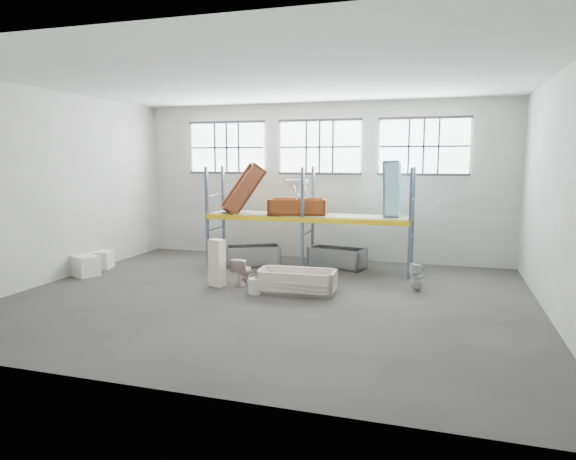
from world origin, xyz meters
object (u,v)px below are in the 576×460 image
at_px(toilet_white, 417,277).
at_px(rust_tub_flat, 297,207).
at_px(bucket, 255,286).
at_px(carton_near, 86,266).
at_px(cistern_tall, 217,263).
at_px(toilet_beige, 243,271).
at_px(steel_tub_left, 253,255).
at_px(blue_tub_upright, 392,189).
at_px(bathtub_beige, 297,281).
at_px(steel_tub_right, 337,258).

bearing_deg(toilet_white, rust_tub_flat, -137.93).
distance_m(toilet_white, bucket, 4.00).
bearing_deg(carton_near, cistern_tall, 0.46).
xyz_separation_m(toilet_beige, cistern_tall, (-0.56, -0.34, 0.25)).
height_order(rust_tub_flat, bucket, rust_tub_flat).
height_order(steel_tub_left, blue_tub_upright, blue_tub_upright).
xyz_separation_m(steel_tub_left, blue_tub_upright, (4.09, 0.34, 2.09)).
relative_size(bathtub_beige, bucket, 4.96).
distance_m(toilet_beige, cistern_tall, 0.70).
xyz_separation_m(cistern_tall, rust_tub_flat, (1.32, 2.79, 1.21)).
xyz_separation_m(bathtub_beige, cistern_tall, (-2.12, -0.01, 0.33)).
bearing_deg(bucket, carton_near, 175.58).
height_order(rust_tub_flat, carton_near, rust_tub_flat).
bearing_deg(bucket, toilet_white, 21.41).
height_order(toilet_beige, toilet_white, toilet_beige).
relative_size(bathtub_beige, cistern_tall, 1.56).
bearing_deg(bucket, steel_tub_left, 111.72).
distance_m(bathtub_beige, rust_tub_flat, 3.28).
distance_m(bathtub_beige, steel_tub_right, 3.10).
xyz_separation_m(blue_tub_upright, bucket, (-2.86, -3.44, -2.20)).
height_order(toilet_beige, rust_tub_flat, rust_tub_flat).
height_order(toilet_beige, carton_near, toilet_beige).
bearing_deg(steel_tub_right, steel_tub_left, -170.68).
xyz_separation_m(bathtub_beige, toilet_white, (2.79, 1.02, 0.07)).
bearing_deg(carton_near, steel_tub_left, 34.35).
bearing_deg(bathtub_beige, rust_tub_flat, 102.96).
xyz_separation_m(cistern_tall, steel_tub_right, (2.48, 3.08, -0.30)).
relative_size(rust_tub_flat, carton_near, 2.55).
bearing_deg(bathtub_beige, blue_tub_upright, 54.19).
bearing_deg(steel_tub_left, toilet_white, -18.38).
relative_size(toilet_beige, rust_tub_flat, 0.42).
relative_size(bathtub_beige, steel_tub_right, 1.15).
xyz_separation_m(bathtub_beige, bucket, (-0.92, -0.44, -0.09)).
xyz_separation_m(bucket, carton_near, (-5.19, 0.40, 0.09)).
bearing_deg(steel_tub_left, bucket, -68.28).
distance_m(toilet_white, blue_tub_upright, 2.98).
height_order(toilet_beige, steel_tub_left, toilet_beige).
relative_size(steel_tub_right, blue_tub_upright, 1.04).
xyz_separation_m(bathtub_beige, rust_tub_flat, (-0.80, 2.78, 1.54)).
relative_size(toilet_beige, toilet_white, 1.02).
xyz_separation_m(toilet_white, blue_tub_upright, (-0.86, 1.99, 2.05)).
relative_size(toilet_white, rust_tub_flat, 0.41).
height_order(steel_tub_right, rust_tub_flat, rust_tub_flat).
bearing_deg(rust_tub_flat, steel_tub_left, -175.08).
height_order(bathtub_beige, cistern_tall, cistern_tall).
xyz_separation_m(toilet_white, steel_tub_left, (-4.95, 1.65, -0.05)).
distance_m(steel_tub_right, bucket, 3.75).
bearing_deg(steel_tub_right, bucket, -110.06).
bearing_deg(rust_tub_flat, bucket, -92.24).
bearing_deg(rust_tub_flat, toilet_beige, -107.30).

